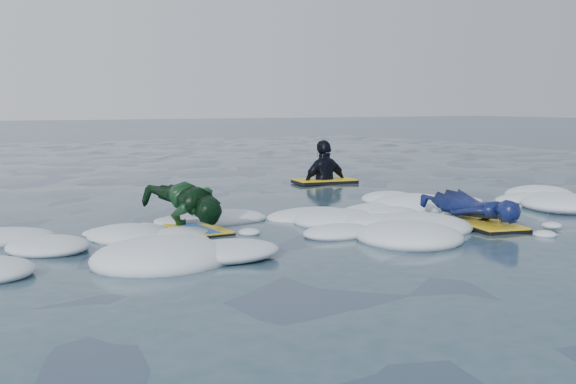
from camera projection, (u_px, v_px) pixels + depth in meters
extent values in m
plane|color=#18253B|center=(280.00, 249.00, 7.02)|extent=(120.00, 120.00, 0.00)
cube|color=black|center=(487.00, 226.00, 8.12)|extent=(0.76, 1.09, 0.05)
cube|color=yellow|center=(487.00, 223.00, 8.12)|extent=(0.74, 1.07, 0.02)
imported|color=navy|center=(472.00, 207.00, 8.32)|extent=(0.65, 1.52, 0.36)
cube|color=black|center=(197.00, 231.00, 7.82)|extent=(0.52, 0.92, 0.05)
cube|color=yellow|center=(197.00, 228.00, 7.82)|extent=(0.50, 0.91, 0.02)
cube|color=blue|center=(197.00, 227.00, 7.81)|extent=(0.18, 0.87, 0.01)
imported|color=#103E1A|center=(190.00, 205.00, 7.96)|extent=(0.69, 1.39, 0.52)
cube|color=black|center=(325.00, 182.00, 12.76)|extent=(1.16, 0.75, 0.05)
cube|color=yellow|center=(325.00, 180.00, 12.76)|extent=(1.14, 0.73, 0.02)
imported|color=black|center=(325.00, 186.00, 12.77)|extent=(0.98, 0.47, 1.63)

